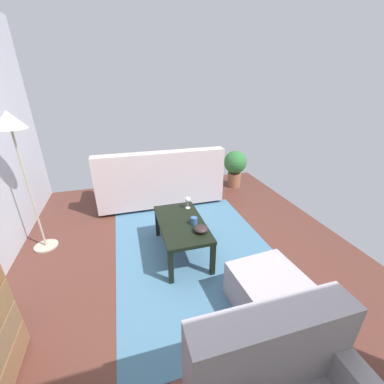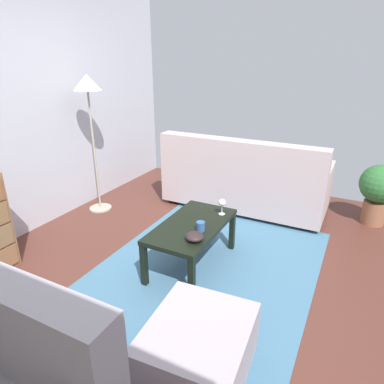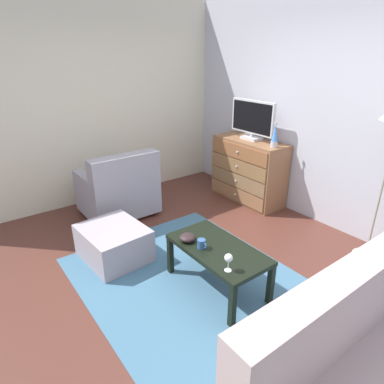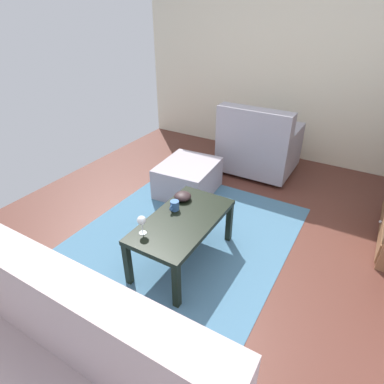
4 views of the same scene
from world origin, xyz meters
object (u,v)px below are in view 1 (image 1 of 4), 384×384
object	(u,v)px
ottoman	(271,295)
potted_plant	(235,165)
coffee_table	(182,226)
couch_large	(160,182)
standing_lamp	(13,135)
wine_glass	(188,200)
mug	(194,221)
bowl_decorative	(201,229)

from	to	relation	value
ottoman	potted_plant	bearing A→B (deg)	-18.63
ottoman	coffee_table	bearing A→B (deg)	28.98
couch_large	ottoman	size ratio (longest dim) A/B	2.91
couch_large	standing_lamp	distance (m)	2.14
wine_glass	coffee_table	bearing A→B (deg)	152.53
mug	bowl_decorative	size ratio (longest dim) A/B	0.74
wine_glass	couch_large	world-z (taller)	couch_large
wine_glass	bowl_decorative	bearing A→B (deg)	179.18
coffee_table	wine_glass	xyz separation A→B (m)	(0.31, -0.16, 0.17)
couch_large	standing_lamp	xyz separation A→B (m)	(-0.90, 1.63, 1.06)
bowl_decorative	standing_lamp	bearing A→B (deg)	64.74
bowl_decorative	potted_plant	bearing A→B (deg)	-34.01
couch_large	ottoman	bearing A→B (deg)	-166.83
wine_glass	bowl_decorative	distance (m)	0.57
couch_large	ottoman	world-z (taller)	couch_large
coffee_table	ottoman	distance (m)	1.20
bowl_decorative	couch_large	bearing A→B (deg)	5.68
wine_glass	bowl_decorative	world-z (taller)	wine_glass
wine_glass	bowl_decorative	size ratio (longest dim) A/B	1.03
couch_large	standing_lamp	size ratio (longest dim) A/B	1.22
coffee_table	bowl_decorative	world-z (taller)	bowl_decorative
ottoman	standing_lamp	xyz separation A→B (m)	(1.63, 2.22, 1.25)
wine_glass	potted_plant	distance (m)	1.98
wine_glass	standing_lamp	xyz separation A→B (m)	(0.28, 1.81, 0.87)
coffee_table	potted_plant	distance (m)	2.32
ottoman	standing_lamp	world-z (taller)	standing_lamp
coffee_table	couch_large	size ratio (longest dim) A/B	0.47
wine_glass	couch_large	distance (m)	1.21
wine_glass	mug	size ratio (longest dim) A/B	1.38
standing_lamp	mug	bearing A→B (deg)	-110.81
bowl_decorative	standing_lamp	xyz separation A→B (m)	(0.85, 1.80, 0.96)
ottoman	bowl_decorative	bearing A→B (deg)	28.18
standing_lamp	coffee_table	bearing A→B (deg)	-109.89
bowl_decorative	couch_large	distance (m)	1.76
couch_large	potted_plant	xyz separation A→B (m)	(0.27, -1.53, 0.07)
coffee_table	bowl_decorative	distance (m)	0.31
couch_large	potted_plant	bearing A→B (deg)	-80.13
potted_plant	couch_large	bearing A→B (deg)	99.87
standing_lamp	wine_glass	bearing A→B (deg)	-98.85
coffee_table	ottoman	bearing A→B (deg)	-151.02
bowl_decorative	ottoman	world-z (taller)	bowl_decorative
mug	ottoman	world-z (taller)	mug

